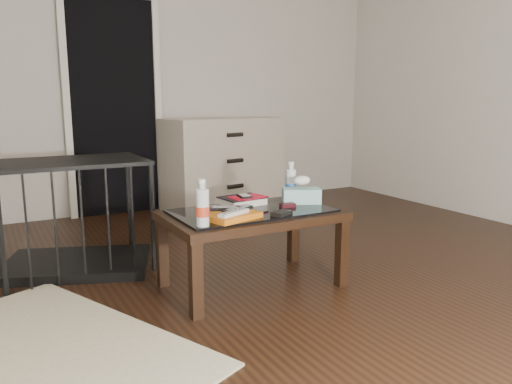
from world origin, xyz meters
TOP-DOWN VIEW (x-y plane):
  - ground at (0.00, 0.00)m, footprint 5.00×5.00m
  - doorway at (-0.40, 2.47)m, footprint 0.90×0.08m
  - coffee_table at (-0.18, 0.16)m, footprint 1.00×0.60m
  - dresser at (0.61, 2.23)m, footprint 1.27×0.69m
  - pet_crate at (-1.04, 0.98)m, footprint 1.05×0.88m
  - magazines at (-0.38, 0.03)m, footprint 0.33×0.28m
  - remote_silver at (-0.39, -0.01)m, footprint 0.20×0.13m
  - remote_black_front at (-0.33, 0.05)m, footprint 0.20×0.12m
  - remote_black_back at (-0.37, 0.11)m, footprint 0.20×0.13m
  - textbook at (-0.16, 0.32)m, footprint 0.27×0.23m
  - dvd_mailers at (-0.15, 0.30)m, footprint 0.20×0.15m
  - ipod at (-0.17, 0.28)m, footprint 0.08×0.11m
  - flip_phone at (0.04, 0.12)m, footprint 0.09×0.06m
  - wallet at (-0.10, -0.03)m, footprint 0.14×0.11m
  - water_bottle_left at (-0.58, -0.04)m, footprint 0.07×0.07m
  - water_bottle_right at (0.19, 0.32)m, footprint 0.07×0.07m
  - tissue_box at (0.18, 0.18)m, footprint 0.26×0.21m

SIDE VIEW (x-z plane):
  - ground at x=0.00m, z-range 0.00..0.00m
  - pet_crate at x=-1.04m, z-range -0.12..0.59m
  - coffee_table at x=-0.18m, z-range 0.17..0.63m
  - dresser at x=0.61m, z-range 0.00..0.90m
  - wallet at x=-0.10m, z-range 0.46..0.48m
  - flip_phone at x=0.04m, z-range 0.46..0.48m
  - magazines at x=-0.38m, z-range 0.46..0.49m
  - textbook at x=-0.16m, z-range 0.46..0.51m
  - remote_silver at x=-0.39m, z-range 0.49..0.51m
  - remote_black_front at x=-0.33m, z-range 0.49..0.51m
  - remote_black_back at x=-0.37m, z-range 0.49..0.51m
  - tissue_box at x=0.18m, z-range 0.46..0.55m
  - dvd_mailers at x=-0.15m, z-range 0.51..0.51m
  - ipod at x=-0.17m, z-range 0.51..0.53m
  - water_bottle_left at x=-0.58m, z-range 0.46..0.70m
  - water_bottle_right at x=0.19m, z-range 0.46..0.70m
  - doorway at x=-0.40m, z-range -0.01..2.06m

